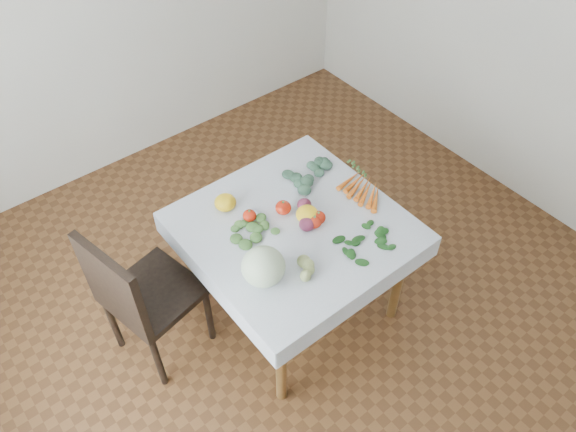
% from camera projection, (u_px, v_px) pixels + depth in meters
% --- Properties ---
extents(ground, '(4.00, 4.00, 0.00)m').
position_uv_depth(ground, '(293.00, 304.00, 3.61)').
color(ground, brown).
extents(table, '(1.00, 1.00, 0.75)m').
position_uv_depth(table, '(294.00, 237.00, 3.14)').
color(table, brown).
rests_on(table, ground).
extents(tablecloth, '(1.12, 1.12, 0.01)m').
position_uv_depth(tablecloth, '(294.00, 225.00, 3.07)').
color(tablecloth, white).
rests_on(tablecloth, table).
extents(chair, '(0.54, 0.54, 1.01)m').
position_uv_depth(chair, '(137.00, 294.00, 2.97)').
color(chair, black).
rests_on(chair, ground).
extents(cabbage, '(0.28, 0.28, 0.20)m').
position_uv_depth(cabbage, '(263.00, 267.00, 2.74)').
color(cabbage, beige).
rests_on(cabbage, tablecloth).
extents(tomato_a, '(0.08, 0.08, 0.07)m').
position_uv_depth(tomato_a, '(250.00, 216.00, 3.07)').
color(tomato_a, red).
rests_on(tomato_a, tablecloth).
extents(tomato_b, '(0.12, 0.12, 0.08)m').
position_uv_depth(tomato_b, '(283.00, 208.00, 3.10)').
color(tomato_b, red).
rests_on(tomato_b, tablecloth).
extents(tomato_c, '(0.09, 0.09, 0.07)m').
position_uv_depth(tomato_c, '(314.00, 222.00, 3.04)').
color(tomato_c, red).
rests_on(tomato_c, tablecloth).
extents(tomato_d, '(0.09, 0.09, 0.07)m').
position_uv_depth(tomato_d, '(318.00, 218.00, 3.06)').
color(tomato_d, red).
rests_on(tomato_d, tablecloth).
extents(heirloom_back, '(0.15, 0.15, 0.09)m').
position_uv_depth(heirloom_back, '(225.00, 202.00, 3.13)').
color(heirloom_back, yellow).
rests_on(heirloom_back, tablecloth).
extents(heirloom_front, '(0.15, 0.15, 0.09)m').
position_uv_depth(heirloom_front, '(307.00, 214.00, 3.06)').
color(heirloom_front, yellow).
rests_on(heirloom_front, tablecloth).
extents(onion_a, '(0.10, 0.10, 0.07)m').
position_uv_depth(onion_a, '(307.00, 224.00, 3.02)').
color(onion_a, '#50172A').
rests_on(onion_a, tablecloth).
extents(onion_b, '(0.09, 0.09, 0.07)m').
position_uv_depth(onion_b, '(304.00, 205.00, 3.13)').
color(onion_b, '#50172A').
rests_on(onion_b, tablecloth).
extents(tomatillo_cluster, '(0.13, 0.14, 0.05)m').
position_uv_depth(tomatillo_cluster, '(308.00, 269.00, 2.82)').
color(tomatillo_cluster, '#B4BD6D').
rests_on(tomatillo_cluster, tablecloth).
extents(carrot_bunch, '(0.22, 0.32, 0.03)m').
position_uv_depth(carrot_bunch, '(363.00, 189.00, 3.24)').
color(carrot_bunch, orange).
rests_on(carrot_bunch, tablecloth).
extents(kale_bunch, '(0.32, 0.25, 0.04)m').
position_uv_depth(kale_bunch, '(312.00, 171.00, 3.34)').
color(kale_bunch, '#395D47').
rests_on(kale_bunch, tablecloth).
extents(basil_bunch, '(0.30, 0.24, 0.01)m').
position_uv_depth(basil_bunch, '(367.00, 242.00, 2.97)').
color(basil_bunch, '#194916').
rests_on(basil_bunch, tablecloth).
extents(dill_bunch, '(0.27, 0.22, 0.03)m').
position_uv_depth(dill_bunch, '(251.00, 228.00, 3.03)').
color(dill_bunch, '#4F7B38').
rests_on(dill_bunch, tablecloth).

